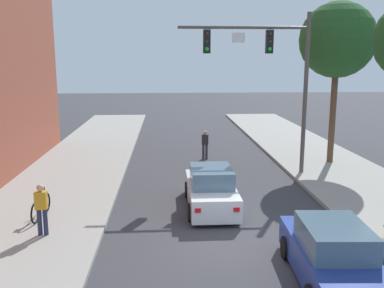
{
  "coord_description": "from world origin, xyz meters",
  "views": [
    {
      "loc": [
        -1.94,
        -11.86,
        5.52
      ],
      "look_at": [
        -0.87,
        5.68,
        2.0
      ],
      "focal_mm": 39.47,
      "sensor_mm": 36.0,
      "label": 1
    }
  ],
  "objects": [
    {
      "name": "street_tree_second",
      "position": [
        6.77,
        9.62,
        6.47
      ],
      "size": [
        3.84,
        3.84,
        8.28
      ],
      "color": "brown",
      "rests_on": "sidewalk_right"
    },
    {
      "name": "sidewalk_left",
      "position": [
        -6.5,
        0.0,
        0.07
      ],
      "size": [
        5.0,
        60.0,
        0.15
      ],
      "primitive_type": "cube",
      "color": "#99968E",
      "rests_on": "ground"
    },
    {
      "name": "ground_plane",
      "position": [
        0.0,
        0.0,
        0.0
      ],
      "size": [
        120.0,
        120.0,
        0.0
      ],
      "primitive_type": "plane",
      "color": "#38383D"
    },
    {
      "name": "car_lead_white",
      "position": [
        -0.3,
        3.27,
        0.72
      ],
      "size": [
        1.85,
        4.25,
        1.6
      ],
      "color": "silver",
      "rests_on": "ground"
    },
    {
      "name": "traffic_signal_mast",
      "position": [
        2.9,
        7.67,
        5.32
      ],
      "size": [
        6.09,
        0.38,
        7.5
      ],
      "color": "#514C47",
      "rests_on": "sidewalk_right"
    },
    {
      "name": "car_following_blue",
      "position": [
        2.12,
        -2.35,
        0.72
      ],
      "size": [
        2.02,
        4.32,
        1.6
      ],
      "color": "navy",
      "rests_on": "ground"
    },
    {
      "name": "pedestrian_sidewalk_left_walker",
      "position": [
        -5.82,
        0.75,
        1.06
      ],
      "size": [
        0.36,
        0.22,
        1.64
      ],
      "color": "#232847",
      "rests_on": "sidewalk_left"
    },
    {
      "name": "pedestrian_crossing_road",
      "position": [
        0.21,
        11.25,
        0.91
      ],
      "size": [
        0.36,
        0.22,
        1.64
      ],
      "color": "#333338",
      "rests_on": "ground"
    },
    {
      "name": "bicycle_leaning",
      "position": [
        -6.3,
        2.25,
        0.54
      ],
      "size": [
        0.19,
        1.77,
        0.98
      ],
      "color": "black",
      "rests_on": "sidewalk_left"
    }
  ]
}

